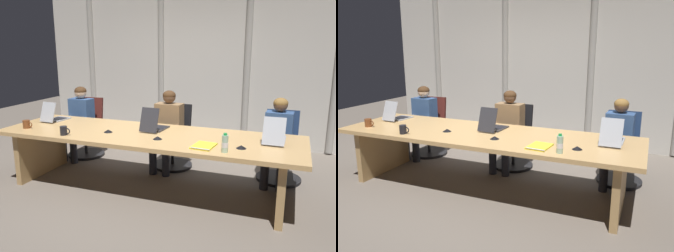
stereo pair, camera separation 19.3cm
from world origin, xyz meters
The scene contains 19 objects.
ground_plane centered at (0.00, 0.00, 0.00)m, with size 12.66×12.66×0.00m, color #6B6056.
conference_table centered at (0.00, 0.00, 0.60)m, with size 3.79×1.14×0.74m.
curtain_backdrop centered at (0.00, 2.45, 1.37)m, with size 6.33×0.17×2.75m.
laptop_left_end centered at (-1.54, 0.21, 0.80)m, with size 0.26×0.42×0.29m.
laptop_left_mid centered at (0.03, 0.19, 0.80)m, with size 0.26×0.44×0.31m.
laptop_center centered at (1.51, 0.18, 0.80)m, with size 0.24×0.48×0.30m.
office_chair_left_end centered at (-1.53, 0.96, 0.36)m, with size 0.60×0.60×0.95m.
office_chair_left_mid centered at (0.02, 0.96, 0.35)m, with size 0.60×0.60×0.94m.
office_chair_center centered at (1.57, 0.96, 0.35)m, with size 0.60×0.60×0.94m.
person_left_end centered at (-1.57, 0.80, 0.66)m, with size 0.39×0.56×1.16m.
person_left_mid centered at (-0.03, 0.81, 0.66)m, with size 0.41×0.55×1.17m.
person_center centered at (1.52, 0.80, 0.65)m, with size 0.38×0.56×1.14m.
water_bottle_primary centered at (1.06, -0.42, 0.83)m, with size 0.07×0.07×0.20m.
coffee_mug_near centered at (-1.60, -0.30, 0.80)m, with size 0.14×0.09×0.11m.
coffee_mug_far centered at (-0.91, -0.42, 0.80)m, with size 0.14×0.09×0.11m.
conference_mic_left_side centered at (-0.48, -0.11, 0.76)m, with size 0.11×0.11×0.04m, color black.
conference_mic_middle centered at (1.20, -0.22, 0.76)m, with size 0.11×0.11×0.04m, color black.
conference_mic_right_side centered at (0.23, -0.20, 0.76)m, with size 0.11×0.11×0.04m, color black.
spiral_notepad centered at (0.81, -0.30, 0.75)m, with size 0.25×0.33×0.03m.
Camera 2 is at (1.87, -3.69, 1.82)m, focal length 36.58 mm.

